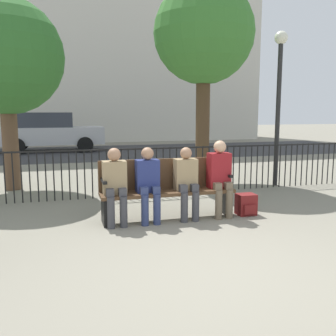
{
  "coord_description": "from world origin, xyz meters",
  "views": [
    {
      "loc": [
        -1.55,
        -3.42,
        1.64
      ],
      "look_at": [
        0.0,
        1.97,
        0.8
      ],
      "focal_mm": 40.0,
      "sensor_mm": 36.0,
      "label": 1
    }
  ],
  "objects_px": {
    "seated_person_3": "(220,174)",
    "park_bench": "(167,186)",
    "tree_1": "(204,35)",
    "lamp_post": "(279,84)",
    "seated_person_1": "(148,181)",
    "tree_0": "(5,58)",
    "seated_person_0": "(115,182)",
    "backpack": "(246,205)",
    "seated_person_2": "(187,179)",
    "parked_car_0": "(49,131)"
  },
  "relations": [
    {
      "from": "tree_0",
      "to": "tree_1",
      "type": "height_order",
      "value": "tree_1"
    },
    {
      "from": "park_bench",
      "to": "seated_person_0",
      "type": "height_order",
      "value": "seated_person_0"
    },
    {
      "from": "park_bench",
      "to": "tree_1",
      "type": "xyz_separation_m",
      "value": [
        1.73,
        2.93,
        2.89
      ]
    },
    {
      "from": "seated_person_1",
      "to": "tree_1",
      "type": "height_order",
      "value": "tree_1"
    },
    {
      "from": "seated_person_3",
      "to": "tree_1",
      "type": "height_order",
      "value": "tree_1"
    },
    {
      "from": "backpack",
      "to": "tree_1",
      "type": "bearing_deg",
      "value": 81.84
    },
    {
      "from": "seated_person_2",
      "to": "seated_person_3",
      "type": "height_order",
      "value": "seated_person_3"
    },
    {
      "from": "park_bench",
      "to": "seated_person_1",
      "type": "height_order",
      "value": "seated_person_1"
    },
    {
      "from": "parked_car_0",
      "to": "lamp_post",
      "type": "bearing_deg",
      "value": -60.75
    },
    {
      "from": "lamp_post",
      "to": "park_bench",
      "type": "bearing_deg",
      "value": -148.93
    },
    {
      "from": "seated_person_2",
      "to": "lamp_post",
      "type": "distance_m",
      "value": 3.8
    },
    {
      "from": "tree_0",
      "to": "parked_car_0",
      "type": "xyz_separation_m",
      "value": [
        0.58,
        7.9,
        -1.89
      ]
    },
    {
      "from": "seated_person_3",
      "to": "lamp_post",
      "type": "height_order",
      "value": "lamp_post"
    },
    {
      "from": "tree_1",
      "to": "lamp_post",
      "type": "relative_size",
      "value": 1.37
    },
    {
      "from": "backpack",
      "to": "tree_1",
      "type": "relative_size",
      "value": 0.07
    },
    {
      "from": "seated_person_2",
      "to": "tree_0",
      "type": "distance_m",
      "value": 4.74
    },
    {
      "from": "seated_person_0",
      "to": "tree_1",
      "type": "distance_m",
      "value": 4.85
    },
    {
      "from": "park_bench",
      "to": "tree_0",
      "type": "relative_size",
      "value": 0.52
    },
    {
      "from": "seated_person_2",
      "to": "tree_0",
      "type": "height_order",
      "value": "tree_0"
    },
    {
      "from": "seated_person_2",
      "to": "tree_1",
      "type": "height_order",
      "value": "tree_1"
    },
    {
      "from": "lamp_post",
      "to": "seated_person_1",
      "type": "bearing_deg",
      "value": -149.66
    },
    {
      "from": "backpack",
      "to": "tree_0",
      "type": "relative_size",
      "value": 0.09
    },
    {
      "from": "park_bench",
      "to": "seated_person_1",
      "type": "bearing_deg",
      "value": -157.15
    },
    {
      "from": "tree_0",
      "to": "seated_person_1",
      "type": "bearing_deg",
      "value": -54.34
    },
    {
      "from": "seated_person_1",
      "to": "tree_0",
      "type": "relative_size",
      "value": 0.29
    },
    {
      "from": "park_bench",
      "to": "seated_person_0",
      "type": "bearing_deg",
      "value": -170.54
    },
    {
      "from": "backpack",
      "to": "tree_1",
      "type": "distance_m",
      "value": 4.51
    },
    {
      "from": "tree_0",
      "to": "seated_person_0",
      "type": "bearing_deg",
      "value": -60.74
    },
    {
      "from": "lamp_post",
      "to": "tree_0",
      "type": "bearing_deg",
      "value": 168.59
    },
    {
      "from": "seated_person_1",
      "to": "seated_person_2",
      "type": "relative_size",
      "value": 1.01
    },
    {
      "from": "seated_person_1",
      "to": "seated_person_3",
      "type": "height_order",
      "value": "seated_person_3"
    },
    {
      "from": "seated_person_0",
      "to": "parked_car_0",
      "type": "bearing_deg",
      "value": 96.05
    },
    {
      "from": "seated_person_3",
      "to": "tree_1",
      "type": "relative_size",
      "value": 0.26
    },
    {
      "from": "lamp_post",
      "to": "seated_person_0",
      "type": "bearing_deg",
      "value": -152.93
    },
    {
      "from": "park_bench",
      "to": "backpack",
      "type": "xyz_separation_m",
      "value": [
        1.28,
        -0.19,
        -0.34
      ]
    },
    {
      "from": "seated_person_3",
      "to": "park_bench",
      "type": "bearing_deg",
      "value": 171.09
    },
    {
      "from": "seated_person_2",
      "to": "seated_person_0",
      "type": "bearing_deg",
      "value": 179.94
    },
    {
      "from": "lamp_post",
      "to": "parked_car_0",
      "type": "bearing_deg",
      "value": 119.25
    },
    {
      "from": "backpack",
      "to": "parked_car_0",
      "type": "xyz_separation_m",
      "value": [
        -3.27,
        11.09,
        0.68
      ]
    },
    {
      "from": "seated_person_1",
      "to": "parked_car_0",
      "type": "bearing_deg",
      "value": 98.57
    },
    {
      "from": "seated_person_3",
      "to": "backpack",
      "type": "relative_size",
      "value": 3.55
    },
    {
      "from": "park_bench",
      "to": "seated_person_3",
      "type": "distance_m",
      "value": 0.86
    },
    {
      "from": "seated_person_2",
      "to": "seated_person_3",
      "type": "xyz_separation_m",
      "value": [
        0.56,
        0.01,
        0.05
      ]
    },
    {
      "from": "seated_person_0",
      "to": "backpack",
      "type": "xyz_separation_m",
      "value": [
        2.1,
        -0.05,
        -0.46
      ]
    },
    {
      "from": "seated_person_2",
      "to": "tree_0",
      "type": "xyz_separation_m",
      "value": [
        -2.85,
        3.13,
        2.12
      ]
    },
    {
      "from": "park_bench",
      "to": "seated_person_1",
      "type": "xyz_separation_m",
      "value": [
        -0.32,
        -0.14,
        0.13
      ]
    },
    {
      "from": "seated_person_1",
      "to": "seated_person_2",
      "type": "distance_m",
      "value": 0.6
    },
    {
      "from": "seated_person_0",
      "to": "backpack",
      "type": "distance_m",
      "value": 2.15
    },
    {
      "from": "tree_0",
      "to": "backpack",
      "type": "bearing_deg",
      "value": -39.57
    },
    {
      "from": "seated_person_0",
      "to": "seated_person_2",
      "type": "xyz_separation_m",
      "value": [
        1.1,
        -0.0,
        -0.01
      ]
    }
  ]
}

